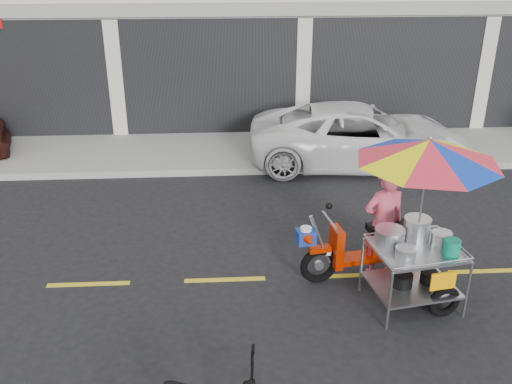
{
  "coord_description": "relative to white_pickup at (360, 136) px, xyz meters",
  "views": [
    {
      "loc": [
        -1.97,
        -7.18,
        4.7
      ],
      "look_at": [
        -1.5,
        0.6,
        1.15
      ],
      "focal_mm": 40.0,
      "sensor_mm": 36.0,
      "label": 1
    }
  ],
  "objects": [
    {
      "name": "ground",
      "position": [
        -1.01,
        -4.49,
        -0.66
      ],
      "size": [
        90.0,
        90.0,
        0.0
      ],
      "primitive_type": "plane",
      "color": "black"
    },
    {
      "name": "sidewalk",
      "position": [
        -1.01,
        1.01,
        -0.59
      ],
      "size": [
        45.0,
        3.0,
        0.15
      ],
      "primitive_type": "cube",
      "color": "gray",
      "rests_on": "ground"
    },
    {
      "name": "centerline",
      "position": [
        -1.01,
        -4.49,
        -0.66
      ],
      "size": [
        42.0,
        0.1,
        0.01
      ],
      "primitive_type": "cube",
      "color": "gold",
      "rests_on": "ground"
    },
    {
      "name": "white_pickup",
      "position": [
        0.0,
        0.0,
        0.0
      ],
      "size": [
        4.97,
        2.69,
        1.32
      ],
      "primitive_type": "imported",
      "rotation": [
        0.0,
        0.0,
        1.47
      ],
      "color": "white",
      "rests_on": "ground"
    },
    {
      "name": "food_vendor_rig",
      "position": [
        -0.54,
        -4.9,
        0.86
      ],
      "size": [
        2.65,
        2.14,
        2.43
      ],
      "rotation": [
        0.0,
        0.0,
        0.17
      ],
      "color": "black",
      "rests_on": "ground"
    }
  ]
}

